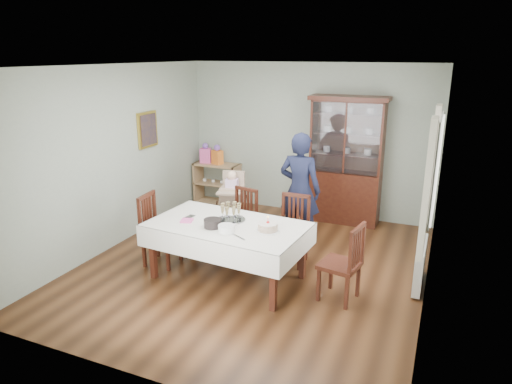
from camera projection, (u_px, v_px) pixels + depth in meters
The scene contains 25 objects.
floor at pixel (253, 266), 6.37m from camera, with size 5.00×5.00×0.00m, color #593319.
room_shell at pixel (268, 139), 6.34m from camera, with size 5.00×5.00×5.00m.
dining_table at pixel (228, 251), 5.92m from camera, with size 2.08×1.30×0.76m.
china_cabinet at pixel (346, 159), 7.75m from camera, with size 1.30×0.48×2.18m.
sideboard at pixel (217, 183), 8.92m from camera, with size 0.90×0.38×0.80m.
picture_frame at pixel (148, 130), 7.42m from camera, with size 0.04×0.48×0.58m, color gold.
window at pixel (437, 168), 5.35m from camera, with size 0.04×1.02×1.22m, color white.
curtain_left at pixel (427, 190), 4.86m from camera, with size 0.07×0.30×1.55m, color silver.
curtain_right at pixel (433, 165), 5.95m from camera, with size 0.07×0.30×1.55m, color silver.
radiator at pixel (420, 264), 5.74m from camera, with size 0.10×0.80×0.55m, color white.
chair_far_left at pixel (240, 233), 6.80m from camera, with size 0.50×0.50×0.94m.
chair_far_right at pixel (291, 243), 6.40m from camera, with size 0.44×0.44×0.96m.
chair_end_left at pixel (161, 243), 6.38m from camera, with size 0.49×0.49×1.00m.
chair_end_right at pixel (340, 277), 5.43m from camera, with size 0.51×0.51×0.97m.
woman at pixel (300, 190), 6.84m from camera, with size 0.64×0.42×1.75m, color black.
high_chair at pixel (232, 210), 7.34m from camera, with size 0.57×0.57×1.08m.
champagne_tray at pixel (231, 216), 5.90m from camera, with size 0.38×0.38×0.23m.
birthday_cake at pixel (268, 227), 5.56m from camera, with size 0.29×0.29×0.20m.
plate_stack_dark at pixel (213, 223), 5.69m from camera, with size 0.22×0.22×0.11m, color black.
plate_stack_white at pixel (226, 229), 5.54m from camera, with size 0.21×0.21×0.09m, color white.
napkin_stack at pixel (187, 221), 5.90m from camera, with size 0.15×0.15×0.02m, color #EF58A8.
cutlery at pixel (187, 217), 6.06m from camera, with size 0.12×0.17×0.01m, color silver, non-canonical shape.
cake_knife at pixel (237, 236), 5.41m from camera, with size 0.28×0.03×0.01m, color silver.
gift_bag_pink at pixel (205, 154), 8.82m from camera, with size 0.24×0.19×0.39m.
gift_bag_orange at pixel (217, 155), 8.72m from camera, with size 0.24×0.21×0.38m.
Camera 1 is at (2.29, -5.32, 2.86)m, focal length 32.00 mm.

